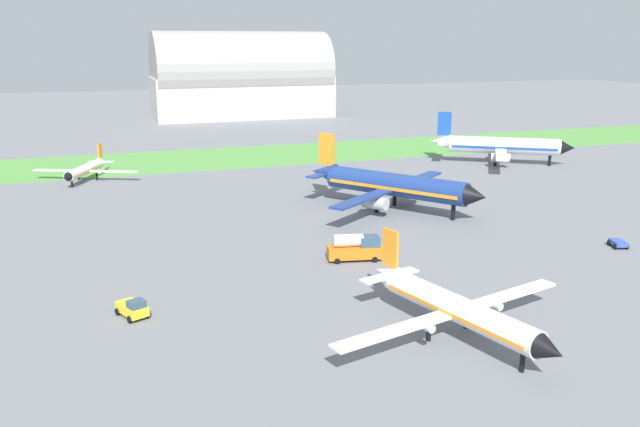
% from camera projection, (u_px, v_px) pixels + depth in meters
% --- Properties ---
extents(ground_plane, '(600.00, 600.00, 0.00)m').
position_uv_depth(ground_plane, '(372.00, 254.00, 80.61)').
color(ground_plane, slate).
extents(grass_taxiway_strip, '(360.00, 28.00, 0.08)m').
position_uv_depth(grass_taxiway_strip, '(237.00, 157.00, 148.50)').
color(grass_taxiway_strip, '#549342').
rests_on(grass_taxiway_strip, ground_plane).
extents(airplane_midfield_jet, '(27.06, 27.21, 11.10)m').
position_uv_depth(airplane_midfield_jet, '(392.00, 185.00, 100.99)').
color(airplane_midfield_jet, navy).
rests_on(airplane_midfield_jet, ground_plane).
extents(airplane_foreground_turboprop, '(25.74, 22.19, 7.83)m').
position_uv_depth(airplane_foreground_turboprop, '(455.00, 307.00, 57.38)').
color(airplane_foreground_turboprop, white).
rests_on(airplane_foreground_turboprop, ground_plane).
extents(airplane_parked_jet_far, '(26.80, 26.71, 10.87)m').
position_uv_depth(airplane_parked_jet_far, '(501.00, 146.00, 139.46)').
color(airplane_parked_jet_far, white).
rests_on(airplane_parked_jet_far, ground_plane).
extents(airplane_taxiing_turboprop, '(18.96, 16.47, 6.10)m').
position_uv_depth(airplane_taxiing_turboprop, '(86.00, 169.00, 122.75)').
color(airplane_taxiing_turboprop, white).
rests_on(airplane_taxiing_turboprop, ground_plane).
extents(pushback_tug_near_gate, '(3.14, 4.02, 1.95)m').
position_uv_depth(pushback_tug_near_gate, '(133.00, 308.00, 62.11)').
color(pushback_tug_near_gate, yellow).
rests_on(pushback_tug_near_gate, ground_plane).
extents(baggage_cart_midfield, '(2.37, 2.79, 0.90)m').
position_uv_depth(baggage_cart_midfield, '(618.00, 243.00, 83.25)').
color(baggage_cart_midfield, '#334FB2').
rests_on(baggage_cart_midfield, ground_plane).
extents(fuel_truck_by_runway, '(6.86, 3.73, 3.29)m').
position_uv_depth(fuel_truck_by_runway, '(355.00, 247.00, 78.21)').
color(fuel_truck_by_runway, orange).
rests_on(fuel_truck_by_runway, ground_plane).
extents(hangar_distant, '(60.59, 25.52, 29.03)m').
position_uv_depth(hangar_distant, '(242.00, 79.00, 223.48)').
color(hangar_distant, '#BCB7B2').
rests_on(hangar_distant, ground_plane).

